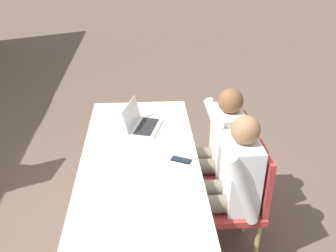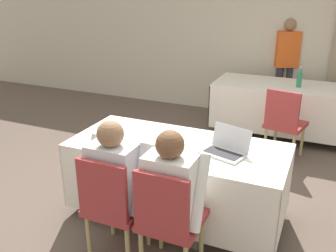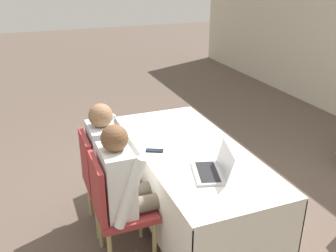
# 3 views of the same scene
# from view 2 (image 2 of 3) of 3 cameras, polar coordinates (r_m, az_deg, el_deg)

# --- Properties ---
(ground_plane) EXTENTS (24.00, 24.00, 0.00)m
(ground_plane) POSITION_cam_2_polar(r_m,az_deg,el_deg) (3.69, 1.37, -13.42)
(ground_plane) COLOR brown
(wall_back) EXTENTS (12.00, 0.06, 2.70)m
(wall_back) POSITION_cam_2_polar(r_m,az_deg,el_deg) (6.27, 13.40, 13.69)
(wall_back) COLOR beige
(wall_back) RESTS_ON ground_plane
(conference_table_near) EXTENTS (1.93, 0.87, 0.74)m
(conference_table_near) POSITION_cam_2_polar(r_m,az_deg,el_deg) (3.40, 1.46, -5.46)
(conference_table_near) COLOR white
(conference_table_near) RESTS_ON ground_plane
(conference_table_far) EXTENTS (1.93, 0.87, 0.74)m
(conference_table_far) POSITION_cam_2_polar(r_m,az_deg,el_deg) (5.60, 17.13, 4.33)
(conference_table_far) COLOR white
(conference_table_far) RESTS_ON ground_plane
(laptop) EXTENTS (0.41, 0.35, 0.22)m
(laptop) POSITION_cam_2_polar(r_m,az_deg,el_deg) (3.17, 8.73, -3.52)
(laptop) COLOR #B7B7BC
(laptop) RESTS_ON conference_table_near
(cell_phone) EXTENTS (0.12, 0.16, 0.01)m
(cell_phone) POSITION_cam_2_polar(r_m,az_deg,el_deg) (3.10, -2.02, -4.58)
(cell_phone) COLOR black
(cell_phone) RESTS_ON conference_table_near
(paper_beside_laptop) EXTENTS (0.26, 0.33, 0.00)m
(paper_beside_laptop) POSITION_cam_2_polar(r_m,az_deg,el_deg) (3.27, 1.67, -3.28)
(paper_beside_laptop) COLOR white
(paper_beside_laptop) RESTS_ON conference_table_near
(water_bottle) EXTENTS (0.07, 0.07, 0.28)m
(water_bottle) POSITION_cam_2_polar(r_m,az_deg,el_deg) (5.45, 19.41, 6.92)
(water_bottle) COLOR #288456
(water_bottle) RESTS_ON conference_table_far
(chair_near_left) EXTENTS (0.44, 0.44, 0.91)m
(chair_near_left) POSITION_cam_2_polar(r_m,az_deg,el_deg) (2.96, -8.45, -11.60)
(chair_near_left) COLOR tan
(chair_near_left) RESTS_ON ground_plane
(chair_near_right) EXTENTS (0.44, 0.44, 0.91)m
(chair_near_right) POSITION_cam_2_polar(r_m,az_deg,el_deg) (2.77, 0.05, -13.82)
(chair_near_right) COLOR tan
(chair_near_right) RESTS_ON ground_plane
(chair_far_spare) EXTENTS (0.52, 0.52, 0.91)m
(chair_far_spare) POSITION_cam_2_polar(r_m,az_deg,el_deg) (4.79, 17.29, 0.72)
(chair_far_spare) COLOR tan
(chair_far_spare) RESTS_ON ground_plane
(person_checkered_shirt) EXTENTS (0.50, 0.52, 1.17)m
(person_checkered_shirt) POSITION_cam_2_polar(r_m,az_deg,el_deg) (2.95, -7.55, -8.01)
(person_checkered_shirt) COLOR #665B4C
(person_checkered_shirt) RESTS_ON ground_plane
(person_white_shirt) EXTENTS (0.50, 0.52, 1.17)m
(person_white_shirt) POSITION_cam_2_polar(r_m,az_deg,el_deg) (2.76, 0.92, -9.97)
(person_white_shirt) COLOR #665B4C
(person_white_shirt) RESTS_ON ground_plane
(person_red_shirt) EXTENTS (0.39, 0.31, 1.59)m
(person_red_shirt) POSITION_cam_2_polar(r_m,az_deg,el_deg) (6.24, 17.52, 9.18)
(person_red_shirt) COLOR #33333D
(person_red_shirt) RESTS_ON ground_plane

